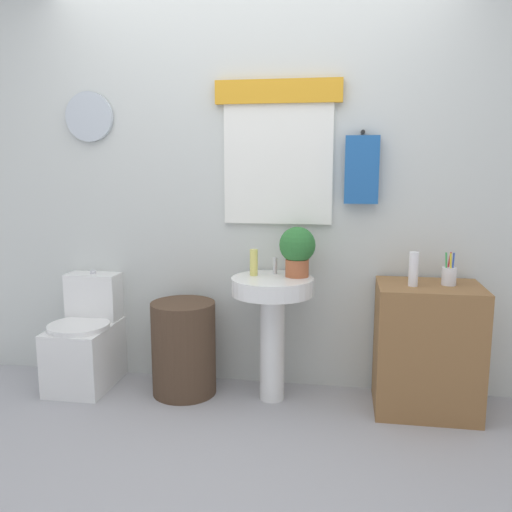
{
  "coord_description": "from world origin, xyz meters",
  "views": [
    {
      "loc": [
        0.58,
        -2.23,
        1.42
      ],
      "look_at": [
        0.08,
        0.8,
        0.89
      ],
      "focal_mm": 37.69,
      "sensor_mm": 36.0,
      "label": 1
    }
  ],
  "objects_px": {
    "laundry_hamper": "(184,348)",
    "toilet": "(87,342)",
    "toothbrush_cup": "(449,275)",
    "wooden_cabinet": "(427,348)",
    "soap_bottle": "(254,262)",
    "potted_plant": "(297,249)",
    "pedestal_sink": "(272,310)",
    "lotion_bottle": "(414,269)"
  },
  "relations": [
    {
      "from": "laundry_hamper",
      "to": "toilet",
      "type": "bearing_deg",
      "value": 177.34
    },
    {
      "from": "laundry_hamper",
      "to": "toothbrush_cup",
      "type": "xyz_separation_m",
      "value": [
        1.56,
        0.02,
        0.51
      ]
    },
    {
      "from": "wooden_cabinet",
      "to": "soap_bottle",
      "type": "bearing_deg",
      "value": 177.19
    },
    {
      "from": "toilet",
      "to": "soap_bottle",
      "type": "relative_size",
      "value": 4.6
    },
    {
      "from": "soap_bottle",
      "to": "toothbrush_cup",
      "type": "distance_m",
      "value": 1.12
    },
    {
      "from": "soap_bottle",
      "to": "potted_plant",
      "type": "bearing_deg",
      "value": 2.2
    },
    {
      "from": "wooden_cabinet",
      "to": "potted_plant",
      "type": "relative_size",
      "value": 2.5
    },
    {
      "from": "potted_plant",
      "to": "soap_bottle",
      "type": "bearing_deg",
      "value": -177.8
    },
    {
      "from": "soap_bottle",
      "to": "potted_plant",
      "type": "height_order",
      "value": "potted_plant"
    },
    {
      "from": "toilet",
      "to": "potted_plant",
      "type": "height_order",
      "value": "potted_plant"
    },
    {
      "from": "soap_bottle",
      "to": "potted_plant",
      "type": "xyz_separation_m",
      "value": [
        0.26,
        0.01,
        0.09
      ]
    },
    {
      "from": "laundry_hamper",
      "to": "soap_bottle",
      "type": "relative_size",
      "value": 3.68
    },
    {
      "from": "pedestal_sink",
      "to": "lotion_bottle",
      "type": "distance_m",
      "value": 0.85
    },
    {
      "from": "lotion_bottle",
      "to": "wooden_cabinet",
      "type": "bearing_deg",
      "value": 21.52
    },
    {
      "from": "toilet",
      "to": "toothbrush_cup",
      "type": "bearing_deg",
      "value": -0.28
    },
    {
      "from": "lotion_bottle",
      "to": "toothbrush_cup",
      "type": "xyz_separation_m",
      "value": [
        0.2,
        0.06,
        -0.04
      ]
    },
    {
      "from": "toothbrush_cup",
      "to": "pedestal_sink",
      "type": "bearing_deg",
      "value": -178.85
    },
    {
      "from": "laundry_hamper",
      "to": "pedestal_sink",
      "type": "bearing_deg",
      "value": -0.0
    },
    {
      "from": "toilet",
      "to": "wooden_cabinet",
      "type": "height_order",
      "value": "wooden_cabinet"
    },
    {
      "from": "wooden_cabinet",
      "to": "soap_bottle",
      "type": "relative_size",
      "value": 4.71
    },
    {
      "from": "laundry_hamper",
      "to": "potted_plant",
      "type": "distance_m",
      "value": 0.94
    },
    {
      "from": "soap_bottle",
      "to": "lotion_bottle",
      "type": "height_order",
      "value": "lotion_bottle"
    },
    {
      "from": "laundry_hamper",
      "to": "wooden_cabinet",
      "type": "height_order",
      "value": "wooden_cabinet"
    },
    {
      "from": "soap_bottle",
      "to": "toilet",
      "type": "bearing_deg",
      "value": -178.99
    },
    {
      "from": "toothbrush_cup",
      "to": "laundry_hamper",
      "type": "bearing_deg",
      "value": -179.26
    },
    {
      "from": "wooden_cabinet",
      "to": "potted_plant",
      "type": "xyz_separation_m",
      "value": [
        -0.76,
        0.06,
        0.55
      ]
    },
    {
      "from": "wooden_cabinet",
      "to": "toilet",
      "type": "bearing_deg",
      "value": 179.17
    },
    {
      "from": "toilet",
      "to": "wooden_cabinet",
      "type": "xyz_separation_m",
      "value": [
        2.12,
        -0.03,
        0.09
      ]
    },
    {
      "from": "soap_bottle",
      "to": "lotion_bottle",
      "type": "relative_size",
      "value": 0.82
    },
    {
      "from": "pedestal_sink",
      "to": "potted_plant",
      "type": "bearing_deg",
      "value": 23.2
    },
    {
      "from": "toilet",
      "to": "pedestal_sink",
      "type": "height_order",
      "value": "pedestal_sink"
    },
    {
      "from": "lotion_bottle",
      "to": "soap_bottle",
      "type": "bearing_deg",
      "value": 174.41
    },
    {
      "from": "soap_bottle",
      "to": "laundry_hamper",
      "type": "bearing_deg",
      "value": -173.43
    },
    {
      "from": "toilet",
      "to": "wooden_cabinet",
      "type": "distance_m",
      "value": 2.12
    },
    {
      "from": "lotion_bottle",
      "to": "toothbrush_cup",
      "type": "relative_size",
      "value": 1.04
    },
    {
      "from": "pedestal_sink",
      "to": "lotion_bottle",
      "type": "relative_size",
      "value": 3.92
    },
    {
      "from": "potted_plant",
      "to": "wooden_cabinet",
      "type": "bearing_deg",
      "value": -4.51
    },
    {
      "from": "soap_bottle",
      "to": "lotion_bottle",
      "type": "distance_m",
      "value": 0.92
    },
    {
      "from": "wooden_cabinet",
      "to": "lotion_bottle",
      "type": "height_order",
      "value": "lotion_bottle"
    },
    {
      "from": "toilet",
      "to": "toothbrush_cup",
      "type": "xyz_separation_m",
      "value": [
        2.22,
        -0.01,
        0.52
      ]
    },
    {
      "from": "toilet",
      "to": "pedestal_sink",
      "type": "xyz_separation_m",
      "value": [
        1.22,
        -0.03,
        0.28
      ]
    },
    {
      "from": "potted_plant",
      "to": "pedestal_sink",
      "type": "bearing_deg",
      "value": -156.8
    }
  ]
}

